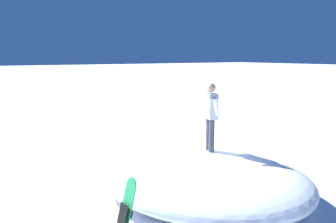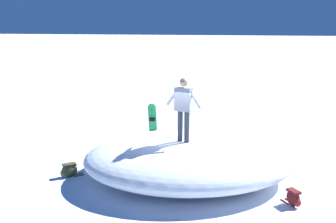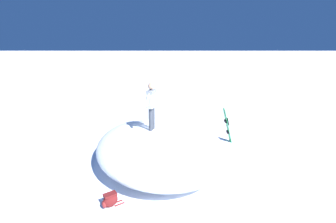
% 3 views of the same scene
% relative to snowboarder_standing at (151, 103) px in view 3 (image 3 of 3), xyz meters
% --- Properties ---
extents(ground, '(240.00, 240.00, 0.00)m').
position_rel_snowboarder_standing_xyz_m(ground, '(-0.65, 0.03, -2.14)').
color(ground, white).
extents(snow_mound, '(5.90, 6.77, 1.16)m').
position_rel_snowboarder_standing_xyz_m(snow_mound, '(-0.32, 0.11, -1.56)').
color(snow_mound, white).
rests_on(snow_mound, ground).
extents(snowboarder_standing, '(0.40, 1.01, 1.71)m').
position_rel_snowboarder_standing_xyz_m(snowboarder_standing, '(0.00, 0.00, 0.00)').
color(snowboarder_standing, '#333842').
rests_on(snowboarder_standing, snow_mound).
extents(snowboard_primary_upright, '(0.45, 0.32, 1.55)m').
position_rel_snowboarder_standing_xyz_m(snowboard_primary_upright, '(-3.12, -1.59, -1.34)').
color(snowboard_primary_upright, '#1E8C47').
rests_on(snowboard_primary_upright, ground).
extents(backpack_near, '(0.55, 0.63, 0.40)m').
position_rel_snowboarder_standing_xyz_m(backpack_near, '(0.27, -3.21, -1.94)').
color(backpack_near, '#383D23').
rests_on(backpack_near, ground).
extents(backpack_far, '(0.59, 0.48, 0.40)m').
position_rel_snowboarder_standing_xyz_m(backpack_far, '(0.94, 2.81, -1.94)').
color(backpack_far, maroon).
rests_on(backpack_far, ground).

